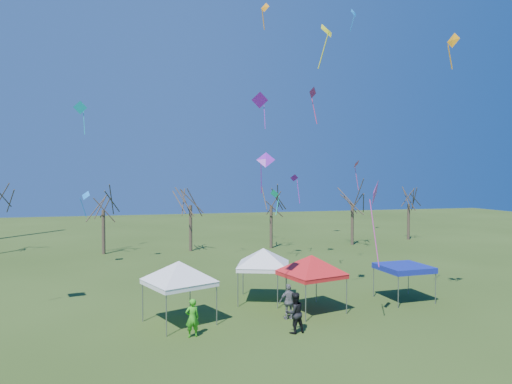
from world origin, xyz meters
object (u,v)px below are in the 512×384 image
tree_4 (353,190)px  tree_5 (409,192)px  person_grey (289,302)px  tent_white_west (179,265)px  person_dark (295,313)px  tree_1 (103,194)px  tent_blue (404,268)px  tent_white_mid (263,252)px  person_green (192,318)px  tree_3 (271,190)px  tree_2 (190,189)px  tent_red (312,259)px

tree_4 → tree_5: tree_4 is taller
person_grey → tree_5: bearing=-135.5°
tent_white_west → person_dark: 6.33m
tree_1 → person_grey: tree_1 is taller
tent_blue → tree_4: bearing=71.2°
tent_white_mid → person_grey: tent_white_mid is taller
tent_white_west → person_green: (0.42, -2.16, -2.10)m
tree_3 → tent_white_mid: (-6.25, -19.36, -3.08)m
tent_white_mid → tent_blue: bearing=-14.3°
tent_white_west → tree_1: bearing=102.8°
tent_white_west → person_grey: bearing=-7.9°
tree_2 → tree_4: (17.72, -0.38, -0.23)m
tent_white_west → tent_red: tent_white_west is taller
tree_5 → person_green: 39.48m
tree_2 → person_green: tree_2 is taller
tree_4 → person_green: tree_4 is taller
tree_4 → person_green: (-20.48, -24.45, -5.15)m
tent_white_west → tree_2: bearing=82.0°
tree_1 → tent_white_mid: bearing=-62.2°
tent_white_west → tent_blue: size_ratio=1.35×
tent_white_mid → person_green: bearing=-133.7°
tree_4 → person_grey: size_ratio=4.21×
tree_5 → tent_blue: tree_5 is taller
tree_1 → tent_white_west: 23.69m
tree_2 → tree_5: (26.09, 1.69, -0.56)m
tree_2 → tent_white_mid: bearing=-83.8°
person_green → tent_red: bearing=-169.6°
tree_2 → tent_blue: (10.42, -21.79, -4.30)m
tree_3 → tent_blue: bearing=-84.6°
tree_5 → tent_red: 32.71m
tent_white_west → tent_red: (7.35, 0.23, -0.05)m
person_dark → tree_4: bearing=-132.2°
tree_1 → tree_5: size_ratio=1.01×
tent_red → person_grey: tent_red is taller
person_dark → tent_white_west: bearing=-38.9°
tent_white_west → tent_red: size_ratio=0.97×
tree_5 → tent_white_west: 38.17m
tent_blue → person_grey: 8.16m
person_grey → tree_4: bearing=-125.8°
tent_red → person_dark: size_ratio=2.04×
tree_4 → tent_red: bearing=-121.6°
person_dark → person_green: 4.90m
tree_2 → person_grey: size_ratio=4.37×
tent_white_west → tent_white_mid: size_ratio=0.98×
tree_5 → person_dark: bearing=-131.4°
tent_blue → person_green: size_ratio=1.60×
tree_2 → tree_3: 8.41m
tent_red → person_green: size_ratio=2.22×
tent_red → person_dark: bearing=-123.9°
tree_4 → tent_white_mid: 25.00m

